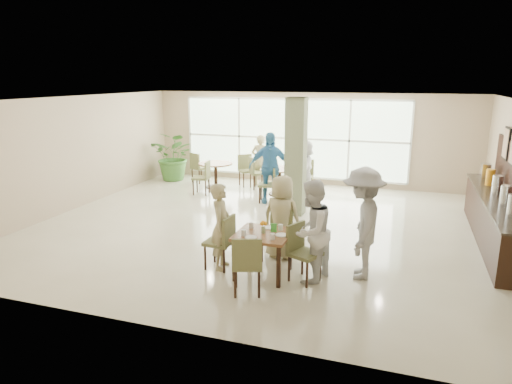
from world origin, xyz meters
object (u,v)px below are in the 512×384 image
(adult_b, at_px, (304,169))
(teen_right, at_px, (311,231))
(buffet_counter, at_px, (496,216))
(adult_a, at_px, (269,168))
(round_table_right, at_px, (280,175))
(potted_plant, at_px, (175,156))
(teen_left, at_px, (221,226))
(round_table_left, at_px, (216,169))
(teen_standing, at_px, (362,223))
(adult_standing, at_px, (261,160))
(teen_far, at_px, (282,217))
(main_table, at_px, (263,239))

(adult_b, bearing_deg, teen_right, -0.33)
(buffet_counter, height_order, adult_a, buffet_counter)
(round_table_right, distance_m, potted_plant, 3.77)
(teen_left, bearing_deg, buffet_counter, -69.85)
(round_table_left, distance_m, teen_standing, 7.02)
(teen_right, bearing_deg, buffet_counter, 148.08)
(round_table_right, bearing_deg, buffet_counter, -24.85)
(teen_right, height_order, adult_standing, teen_right)
(round_table_left, xyz_separation_m, teen_standing, (4.81, -5.10, 0.38))
(teen_right, bearing_deg, adult_a, -139.81)
(teen_left, distance_m, adult_standing, 6.29)
(buffet_counter, height_order, teen_right, buffet_counter)
(buffet_counter, bearing_deg, teen_right, -137.41)
(teen_left, height_order, adult_standing, adult_standing)
(round_table_right, bearing_deg, teen_left, -85.37)
(round_table_left, bearing_deg, teen_standing, -46.68)
(round_table_right, height_order, teen_far, teen_far)
(teen_left, height_order, teen_standing, teen_standing)
(teen_far, xyz_separation_m, adult_b, (-0.55, 4.37, 0.03))
(potted_plant, distance_m, teen_far, 7.21)
(round_table_right, distance_m, teen_left, 5.31)
(main_table, distance_m, adult_a, 4.65)
(teen_far, relative_size, adult_a, 0.83)
(main_table, bearing_deg, buffet_counter, 37.01)
(round_table_right, bearing_deg, teen_standing, -60.59)
(main_table, distance_m, buffet_counter, 4.95)
(round_table_right, relative_size, teen_left, 0.68)
(potted_plant, bearing_deg, teen_far, -46.27)
(teen_standing, distance_m, adult_a, 4.88)
(teen_left, height_order, teen_far, teen_far)
(teen_right, relative_size, adult_a, 0.90)
(main_table, height_order, buffet_counter, buffet_counter)
(teen_right, relative_size, adult_standing, 1.08)
(teen_far, xyz_separation_m, teen_right, (0.71, -0.81, 0.07))
(adult_standing, bearing_deg, adult_b, 141.80)
(teen_left, relative_size, teen_standing, 0.81)
(teen_right, height_order, adult_b, teen_right)
(round_table_right, height_order, adult_a, adult_a)
(teen_right, bearing_deg, teen_standing, 133.07)
(round_table_right, xyz_separation_m, teen_standing, (2.76, -4.90, 0.38))
(buffet_counter, bearing_deg, teen_left, -148.49)
(round_table_left, relative_size, adult_b, 0.64)
(teen_left, bearing_deg, adult_a, -5.39)
(round_table_right, height_order, teen_left, teen_left)
(buffet_counter, bearing_deg, round_table_left, 160.24)
(main_table, relative_size, teen_left, 0.58)
(teen_left, xyz_separation_m, teen_standing, (2.33, 0.39, 0.18))
(round_table_left, height_order, teen_left, teen_left)
(buffet_counter, height_order, adult_standing, buffet_counter)
(adult_standing, bearing_deg, teen_standing, 115.86)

